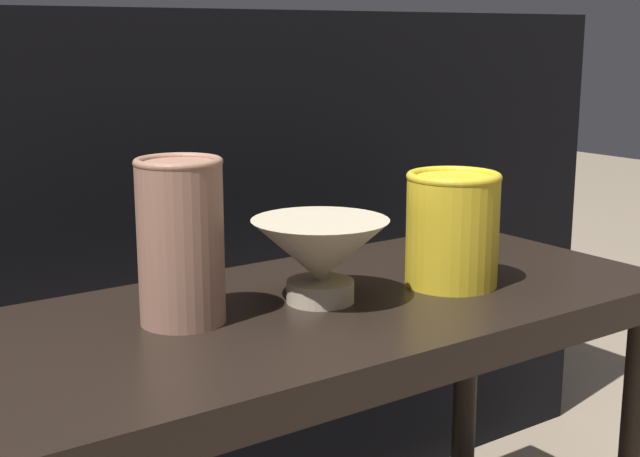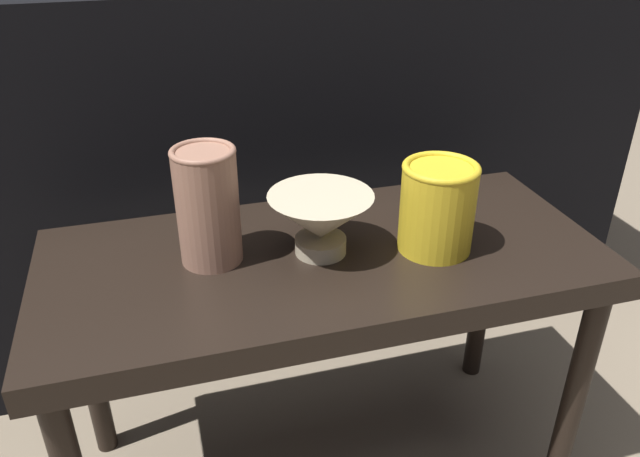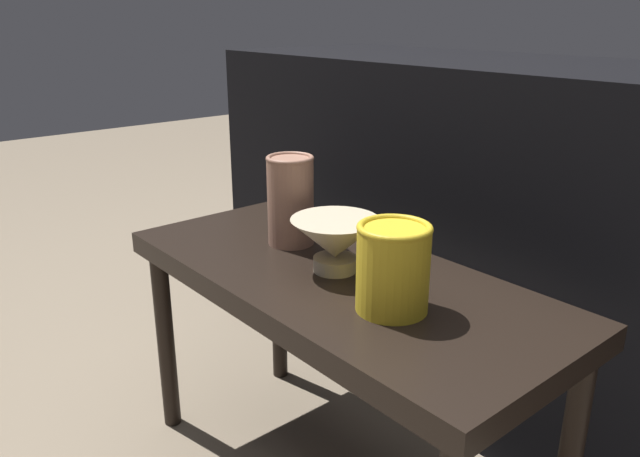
{
  "view_description": "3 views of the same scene",
  "coord_description": "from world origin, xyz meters",
  "views": [
    {
      "loc": [
        -0.55,
        -0.76,
        0.73
      ],
      "look_at": [
        -0.01,
        -0.01,
        0.53
      ],
      "focal_mm": 50.0,
      "sensor_mm": 36.0,
      "label": 1
    },
    {
      "loc": [
        -0.22,
        -0.75,
        0.92
      ],
      "look_at": [
        -0.01,
        -0.02,
        0.5
      ],
      "focal_mm": 35.0,
      "sensor_mm": 36.0,
      "label": 2
    },
    {
      "loc": [
        0.73,
        -0.65,
        0.86
      ],
      "look_at": [
        -0.01,
        -0.03,
        0.52
      ],
      "focal_mm": 35.0,
      "sensor_mm": 36.0,
      "label": 3
    }
  ],
  "objects": [
    {
      "name": "vase_textured_left",
      "position": [
        -0.16,
        0.02,
        0.53
      ],
      "size": [
        0.09,
        0.09,
        0.17
      ],
      "color": "#996B56",
      "rests_on": "table"
    },
    {
      "name": "vase_colorful_right",
      "position": [
        0.16,
        -0.03,
        0.51
      ],
      "size": [
        0.11,
        0.11,
        0.13
      ],
      "color": "gold",
      "rests_on": "table"
    },
    {
      "name": "bowl",
      "position": [
        -0.01,
        -0.0,
        0.5
      ],
      "size": [
        0.15,
        0.15,
        0.09
      ],
      "color": "#C1B293",
      "rests_on": "table"
    },
    {
      "name": "table",
      "position": [
        0.0,
        0.0,
        0.39
      ],
      "size": [
        0.82,
        0.37,
        0.44
      ],
      "color": "black",
      "rests_on": "ground_plane"
    },
    {
      "name": "couch_backdrop",
      "position": [
        0.0,
        0.53,
        0.38
      ],
      "size": [
        1.55,
        0.5,
        0.76
      ],
      "color": "black",
      "rests_on": "ground_plane"
    }
  ]
}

